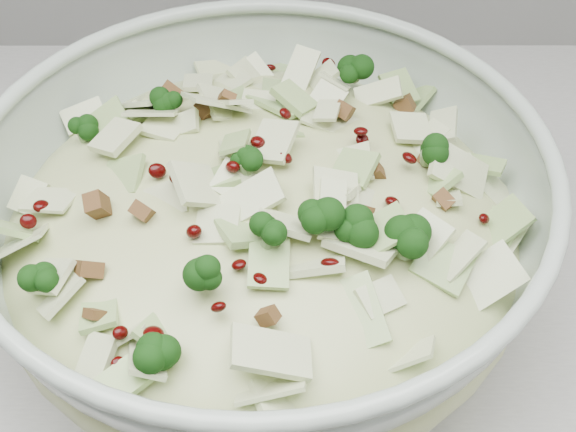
{
  "coord_description": "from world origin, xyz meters",
  "views": [
    {
      "loc": [
        0.68,
        1.21,
        1.4
      ],
      "look_at": [
        0.68,
        1.59,
        1.02
      ],
      "focal_mm": 50.0,
      "sensor_mm": 36.0,
      "label": 1
    }
  ],
  "objects": [
    {
      "name": "mixing_bowl",
      "position": [
        0.66,
        1.6,
        0.98
      ],
      "size": [
        0.45,
        0.45,
        0.16
      ],
      "rotation": [
        0.0,
        0.0,
        -0.15
      ],
      "color": "#A3B4A6",
      "rests_on": "counter"
    },
    {
      "name": "salad",
      "position": [
        0.66,
        1.6,
        1.01
      ],
      "size": [
        0.38,
        0.38,
        0.16
      ],
      "rotation": [
        0.0,
        0.0,
        -0.02
      ],
      "color": "#C2C889",
      "rests_on": "mixing_bowl"
    }
  ]
}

